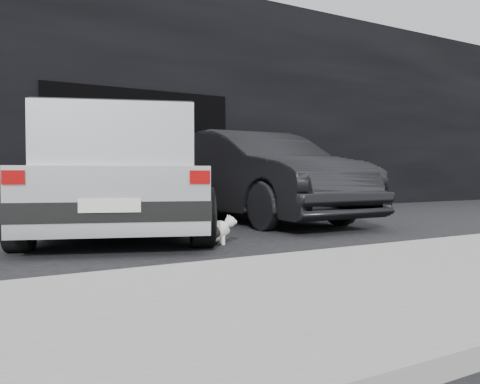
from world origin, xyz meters
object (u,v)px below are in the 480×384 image
second_car (256,176)px  cat_siamese (212,235)px  cat_white (212,230)px  silver_hatchback (120,169)px

second_car → cat_siamese: (-2.06, -2.23, -0.69)m
second_car → cat_white: second_car is taller
second_car → cat_white: bearing=-132.7°
cat_white → second_car: bearing=146.4°
second_car → silver_hatchback: bearing=-166.0°
second_car → cat_white: 3.16m
cat_white → silver_hatchback: bearing=-150.6°
silver_hatchback → cat_white: silver_hatchback is taller
silver_hatchback → second_car: size_ratio=1.01×
cat_siamese → second_car: bearing=-116.3°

